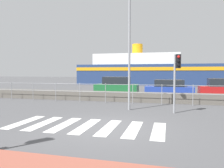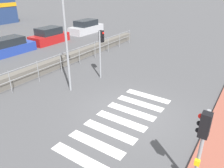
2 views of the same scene
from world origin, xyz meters
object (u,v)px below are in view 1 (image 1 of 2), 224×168
ferry_boat (151,71)px  parked_car_blue (169,88)px  streetlamp (129,34)px  parked_car_green (117,86)px  parked_car_red (222,88)px  traffic_light_far (177,70)px

ferry_boat → parked_car_blue: ferry_boat is taller
ferry_boat → parked_car_blue: bearing=-80.5°
streetlamp → parked_car_blue: bearing=76.9°
parked_car_green → parked_car_red: 9.40m
ferry_boat → parked_car_green: size_ratio=6.06×
traffic_light_far → parked_car_green: 10.84m
ferry_boat → parked_car_green: (-2.02, -17.45, -1.49)m
streetlamp → parked_car_red: streetlamp is taller
parked_car_red → ferry_boat: bearing=112.9°
streetlamp → parked_car_red: size_ratio=1.72×
traffic_light_far → ferry_boat: ferry_boat is taller
traffic_light_far → parked_car_green: traffic_light_far is taller
parked_car_blue → parked_car_red: parked_car_red is taller
parked_car_green → parked_car_blue: (4.94, 0.00, -0.10)m
streetlamp → parked_car_green: size_ratio=1.59×
parked_car_green → parked_car_red: bearing=0.0°
parked_car_red → streetlamp: bearing=-125.7°
traffic_light_far → parked_car_green: size_ratio=0.70×
streetlamp → parked_car_green: 10.16m
traffic_light_far → ferry_boat: bearing=96.9°
parked_car_green → parked_car_red: parked_car_green is taller
parked_car_blue → parked_car_green: bearing=180.0°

